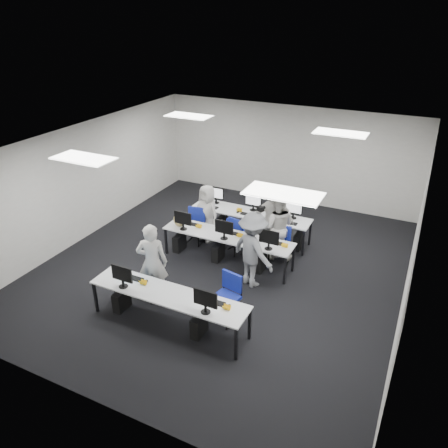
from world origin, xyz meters
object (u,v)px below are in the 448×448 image
at_px(student_0, 152,262).
at_px(chair_2, 196,232).
at_px(chair_7, 280,247).
at_px(desk_front, 168,296).
at_px(desk_mid, 227,237).
at_px(chair_1, 226,306).
at_px(chair_6, 240,239).
at_px(chair_3, 231,242).
at_px(chair_0, 151,287).
at_px(chair_4, 280,253).
at_px(student_1, 277,226).
at_px(chair_5, 200,227).
at_px(student_2, 207,213).
at_px(student_3, 272,222).
at_px(photographer, 253,250).

bearing_deg(student_0, chair_2, -104.53).
height_order(chair_2, chair_7, chair_2).
relative_size(desk_front, desk_mid, 1.00).
height_order(chair_1, chair_6, chair_1).
bearing_deg(chair_3, chair_0, -109.77).
distance_m(chair_4, student_0, 3.17).
bearing_deg(desk_front, desk_mid, 90.00).
xyz_separation_m(chair_7, student_0, (-1.82, -2.76, 0.60)).
bearing_deg(chair_1, chair_6, 120.28).
bearing_deg(student_1, desk_front, 60.19).
bearing_deg(chair_5, chair_1, -60.62).
relative_size(chair_2, chair_6, 0.95).
height_order(desk_front, student_2, student_2).
height_order(chair_2, student_0, student_0).
bearing_deg(chair_6, student_1, 12.63).
xyz_separation_m(chair_6, student_2, (-0.98, 0.10, 0.48)).
bearing_deg(student_2, chair_4, 10.68).
height_order(chair_3, student_1, student_1).
xyz_separation_m(chair_5, student_1, (2.17, -0.07, 0.54)).
height_order(chair_0, chair_6, chair_6).
xyz_separation_m(chair_3, student_2, (-0.83, 0.32, 0.51)).
xyz_separation_m(chair_2, student_0, (0.42, -2.54, 0.59)).
relative_size(chair_2, chair_4, 0.94).
bearing_deg(chair_1, student_1, 100.22).
relative_size(chair_6, chair_7, 1.08).
bearing_deg(chair_2, chair_1, -51.83).
bearing_deg(chair_4, chair_2, 169.24).
height_order(chair_1, student_1, student_1).
xyz_separation_m(chair_3, chair_6, (0.15, 0.23, 0.03)).
relative_size(chair_7, student_2, 0.55).
xyz_separation_m(chair_5, chair_6, (1.20, -0.08, -0.02)).
distance_m(desk_front, chair_2, 3.40).
bearing_deg(chair_6, desk_front, -78.22).
relative_size(chair_0, student_2, 0.53).
distance_m(chair_2, student_3, 2.11).
height_order(desk_mid, student_1, student_1).
bearing_deg(desk_front, chair_0, 144.80).
height_order(desk_front, desk_mid, same).
distance_m(chair_6, student_2, 1.09).
relative_size(chair_3, chair_7, 0.96).
relative_size(chair_5, student_3, 0.55).
bearing_deg(chair_2, desk_front, -70.84).
relative_size(desk_front, photographer, 1.84).
bearing_deg(chair_5, chair_2, -96.76).
xyz_separation_m(chair_7, student_1, (-0.08, -0.05, 0.58)).
distance_m(chair_2, chair_4, 2.34).
relative_size(chair_7, photographer, 0.49).
xyz_separation_m(student_1, student_3, (-0.17, 0.07, 0.05)).
bearing_deg(student_0, student_1, -146.71).
distance_m(chair_1, chair_7, 2.75).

